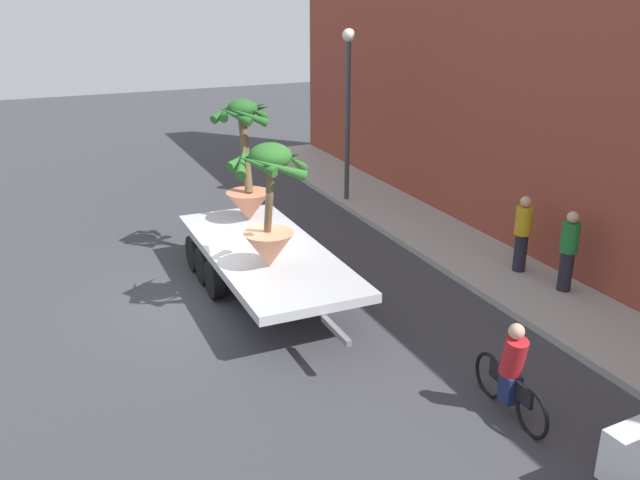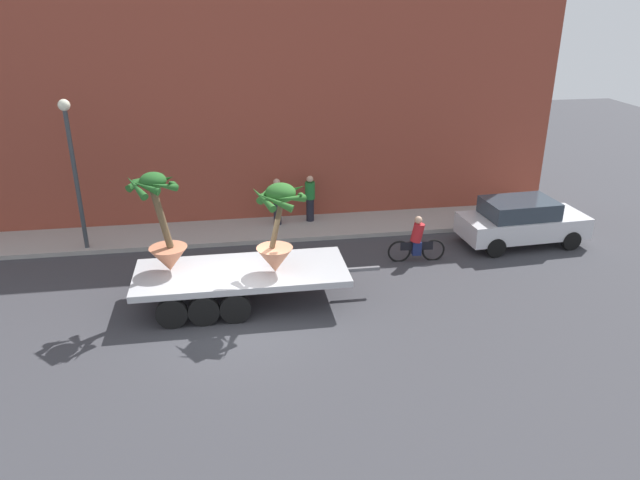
% 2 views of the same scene
% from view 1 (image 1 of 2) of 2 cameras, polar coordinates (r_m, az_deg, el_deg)
% --- Properties ---
extents(ground_plane, '(60.00, 60.00, 0.00)m').
position_cam_1_polar(ground_plane, '(14.29, -8.43, -4.93)').
color(ground_plane, '#38383D').
extents(sidewalk, '(24.00, 2.20, 0.15)m').
position_cam_1_polar(sidewalk, '(16.75, 12.02, -0.98)').
color(sidewalk, '#A39E99').
rests_on(sidewalk, ground).
extents(building_facade, '(24.00, 1.20, 7.93)m').
position_cam_1_polar(building_facade, '(16.84, 17.84, 12.34)').
color(building_facade, brown).
rests_on(building_facade, ground).
extents(flatbed_trailer, '(6.74, 2.36, 0.98)m').
position_cam_1_polar(flatbed_trailer, '(14.42, -4.86, -1.24)').
color(flatbed_trailer, '#B7BABF').
rests_on(flatbed_trailer, ground).
extents(potted_palm_rear, '(1.44, 1.40, 2.75)m').
position_cam_1_polar(potted_palm_rear, '(15.62, -6.16, 5.87)').
color(potted_palm_rear, '#C17251').
rests_on(potted_palm_rear, flatbed_trailer).
extents(potted_palm_middle, '(1.54, 1.51, 2.47)m').
position_cam_1_polar(potted_palm_middle, '(12.75, -4.25, 2.62)').
color(potted_palm_middle, tan).
rests_on(potted_palm_middle, flatbed_trailer).
extents(cyclist, '(1.84, 0.37, 1.54)m').
position_cam_1_polar(cyclist, '(10.71, 15.69, -10.76)').
color(cyclist, black).
rests_on(cyclist, ground).
extents(pedestrian_near_gate, '(0.36, 0.36, 1.71)m').
position_cam_1_polar(pedestrian_near_gate, '(15.48, 16.54, 0.61)').
color(pedestrian_near_gate, black).
rests_on(pedestrian_near_gate, sidewalk).
extents(pedestrian_far_left, '(0.36, 0.36, 1.71)m').
position_cam_1_polar(pedestrian_far_left, '(14.76, 20.02, -0.77)').
color(pedestrian_far_left, black).
rests_on(pedestrian_far_left, sidewalk).
extents(street_lamp, '(0.36, 0.36, 4.83)m').
position_cam_1_polar(street_lamp, '(19.57, 2.35, 12.12)').
color(street_lamp, '#383D42').
rests_on(street_lamp, sidewalk).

